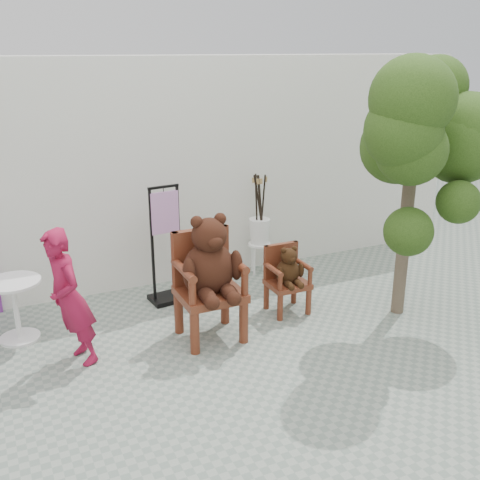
% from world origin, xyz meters
% --- Properties ---
extents(ground_plane, '(60.00, 60.00, 0.00)m').
position_xyz_m(ground_plane, '(0.00, 0.00, 0.00)').
color(ground_plane, gray).
rests_on(ground_plane, ground).
extents(back_wall, '(9.00, 1.00, 3.00)m').
position_xyz_m(back_wall, '(0.00, 3.10, 1.50)').
color(back_wall, silver).
rests_on(back_wall, ground).
extents(chair_big, '(0.69, 0.76, 1.44)m').
position_xyz_m(chair_big, '(-0.31, 0.90, 0.82)').
color(chair_big, '#4F2011').
rests_on(chair_big, ground).
extents(chair_small, '(0.47, 0.46, 0.85)m').
position_xyz_m(chair_small, '(0.79, 1.11, 0.51)').
color(chair_small, '#4F2011').
rests_on(chair_small, ground).
extents(person, '(0.48, 0.61, 1.46)m').
position_xyz_m(person, '(-1.78, 0.96, 0.73)').
color(person, maroon).
rests_on(person, ground).
extents(cafe_table, '(0.60, 0.60, 0.70)m').
position_xyz_m(cafe_table, '(-2.27, 1.74, 0.44)').
color(cafe_table, white).
rests_on(cafe_table, ground).
extents(display_stand, '(0.48, 0.40, 1.51)m').
position_xyz_m(display_stand, '(-0.44, 2.01, 0.58)').
color(display_stand, black).
rests_on(display_stand, ground).
extents(stool_bucket, '(0.32, 0.32, 1.45)m').
position_xyz_m(stool_bucket, '(1.04, 2.35, 0.64)').
color(stool_bucket, white).
rests_on(stool_bucket, ground).
extents(tree, '(1.91, 1.36, 3.05)m').
position_xyz_m(tree, '(2.01, 0.24, 2.20)').
color(tree, '#47392A').
rests_on(tree, ground).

